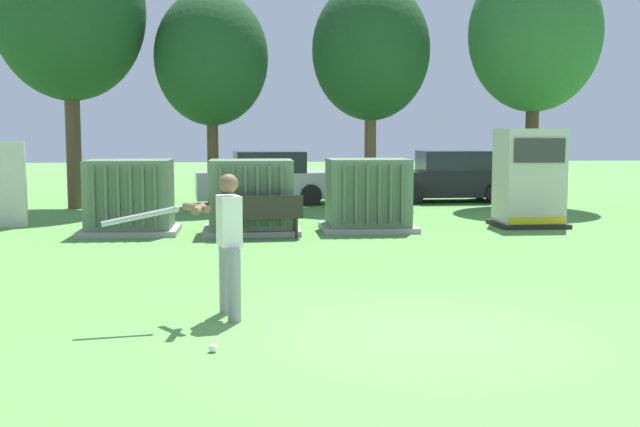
{
  "coord_description": "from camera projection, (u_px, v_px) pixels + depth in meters",
  "views": [
    {
      "loc": [
        -1.98,
        -8.06,
        2.25
      ],
      "look_at": [
        -0.88,
        3.5,
        1.0
      ],
      "focal_mm": 43.23,
      "sensor_mm": 36.0,
      "label": 1
    }
  ],
  "objects": [
    {
      "name": "transformer_mid_east",
      "position": [
        368.0,
        196.0,
        17.46
      ],
      "size": [
        2.1,
        1.7,
        1.62
      ],
      "color": "#9E9B93",
      "rests_on": "ground"
    },
    {
      "name": "tree_right",
      "position": [
        535.0,
        34.0,
        22.68
      ],
      "size": [
        3.88,
        3.88,
        7.41
      ],
      "color": "#4C3828",
      "rests_on": "ground"
    },
    {
      "name": "parked_car_leftmost",
      "position": [
        266.0,
        180.0,
        23.76
      ],
      "size": [
        4.35,
        2.23,
        1.62
      ],
      "color": "#B2B2B7",
      "rests_on": "ground"
    },
    {
      "name": "sports_ball",
      "position": [
        213.0,
        348.0,
        7.85
      ],
      "size": [
        0.09,
        0.09,
        0.09
      ],
      "primitive_type": "sphere",
      "color": "white",
      "rests_on": "ground"
    },
    {
      "name": "park_bench",
      "position": [
        260.0,
        213.0,
        16.03
      ],
      "size": [
        1.82,
        0.52,
        0.92
      ],
      "color": "#2D2823",
      "rests_on": "ground"
    },
    {
      "name": "parked_car_left_of_center",
      "position": [
        449.0,
        178.0,
        24.57
      ],
      "size": [
        4.21,
        1.94,
        1.62
      ],
      "color": "black",
      "rests_on": "ground"
    },
    {
      "name": "batter",
      "position": [
        225.0,
        238.0,
        9.21
      ],
      "size": [
        1.61,
        0.76,
        1.74
      ],
      "color": "gray",
      "rests_on": "ground"
    },
    {
      "name": "transformer_mid_west",
      "position": [
        251.0,
        197.0,
        16.94
      ],
      "size": [
        2.1,
        1.7,
        1.62
      ],
      "color": "#9E9B93",
      "rests_on": "ground"
    },
    {
      "name": "ground_plane",
      "position": [
        431.0,
        338.0,
        8.41
      ],
      "size": [
        96.0,
        96.0,
        0.0
      ],
      "primitive_type": "plane",
      "color": "#5B9947"
    },
    {
      "name": "tree_left",
      "position": [
        69.0,
        11.0,
        21.77
      ],
      "size": [
        4.29,
        4.29,
        8.19
      ],
      "color": "brown",
      "rests_on": "ground"
    },
    {
      "name": "tree_center_left",
      "position": [
        211.0,
        59.0,
        22.55
      ],
      "size": [
        3.33,
        3.33,
        6.35
      ],
      "color": "brown",
      "rests_on": "ground"
    },
    {
      "name": "tree_center_right",
      "position": [
        371.0,
        51.0,
        23.09
      ],
      "size": [
        3.54,
        3.54,
        6.76
      ],
      "color": "brown",
      "rests_on": "ground"
    },
    {
      "name": "transformer_west",
      "position": [
        130.0,
        198.0,
        16.92
      ],
      "size": [
        2.1,
        1.7,
        1.62
      ],
      "color": "#9E9B93",
      "rests_on": "ground"
    },
    {
      "name": "generator_enclosure",
      "position": [
        529.0,
        178.0,
        18.12
      ],
      "size": [
        1.6,
        1.4,
        2.3
      ],
      "color": "#262626",
      "rests_on": "ground"
    }
  ]
}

